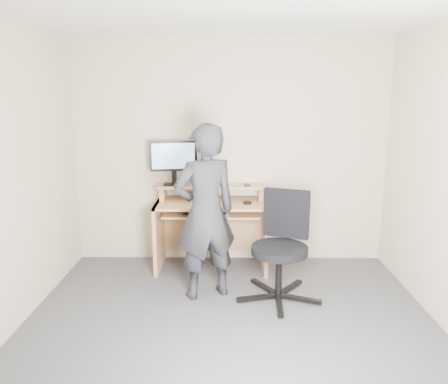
{
  "coord_description": "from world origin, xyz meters",
  "views": [
    {
      "loc": [
        -0.01,
        -3.12,
        1.88
      ],
      "look_at": [
        -0.06,
        1.05,
        0.95
      ],
      "focal_mm": 35.0,
      "sensor_mm": 36.0,
      "label": 1
    }
  ],
  "objects_px": {
    "office_chair": "(282,242)",
    "person": "(205,213)",
    "desk": "(212,218)",
    "monitor": "(174,159)"
  },
  "relations": [
    {
      "from": "office_chair",
      "to": "desk",
      "type": "bearing_deg",
      "value": 152.18
    },
    {
      "from": "monitor",
      "to": "person",
      "type": "distance_m",
      "value": 0.99
    },
    {
      "from": "office_chair",
      "to": "person",
      "type": "bearing_deg",
      "value": -159.81
    },
    {
      "from": "desk",
      "to": "office_chair",
      "type": "xyz_separation_m",
      "value": [
        0.68,
        -0.78,
        -0.01
      ]
    },
    {
      "from": "office_chair",
      "to": "person",
      "type": "relative_size",
      "value": 0.6
    },
    {
      "from": "monitor",
      "to": "office_chair",
      "type": "height_order",
      "value": "monitor"
    },
    {
      "from": "desk",
      "to": "monitor",
      "type": "relative_size",
      "value": 2.35
    },
    {
      "from": "office_chair",
      "to": "person",
      "type": "height_order",
      "value": "person"
    },
    {
      "from": "office_chair",
      "to": "person",
      "type": "xyz_separation_m",
      "value": [
        -0.71,
        0.01,
        0.28
      ]
    },
    {
      "from": "desk",
      "to": "person",
      "type": "xyz_separation_m",
      "value": [
        -0.03,
        -0.77,
        0.27
      ]
    }
  ]
}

